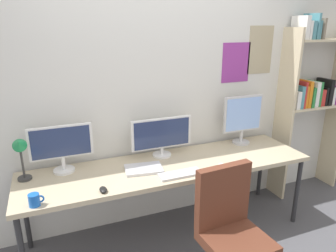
% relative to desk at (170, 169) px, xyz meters
% --- Properties ---
extents(wall_back, '(5.02, 0.11, 2.60)m').
position_rel_desk_xyz_m(wall_back, '(0.00, 0.42, 0.61)').
color(wall_back, silver).
rests_on(wall_back, ground_plane).
extents(desk, '(2.62, 0.68, 0.74)m').
position_rel_desk_xyz_m(desk, '(0.00, 0.00, 0.00)').
color(desk, tan).
rests_on(desk, ground_plane).
extents(bookshelf, '(0.83, 0.28, 2.05)m').
position_rel_desk_xyz_m(bookshelf, '(1.81, 0.23, 0.52)').
color(bookshelf, beige).
rests_on(bookshelf, ground_plane).
extents(office_chair, '(0.52, 0.52, 0.99)m').
position_rel_desk_xyz_m(office_chair, '(0.16, -0.79, -0.29)').
color(office_chair, '#2D2D33').
rests_on(office_chair, ground_plane).
extents(monitor_left, '(0.52, 0.18, 0.41)m').
position_rel_desk_xyz_m(monitor_left, '(-0.90, 0.21, 0.28)').
color(monitor_left, silver).
rests_on(monitor_left, desk).
extents(monitor_center, '(0.59, 0.18, 0.38)m').
position_rel_desk_xyz_m(monitor_center, '(0.00, 0.21, 0.25)').
color(monitor_center, silver).
rests_on(monitor_center, desk).
extents(monitor_right, '(0.44, 0.18, 0.51)m').
position_rel_desk_xyz_m(monitor_right, '(0.90, 0.21, 0.34)').
color(monitor_right, silver).
rests_on(monitor_right, desk).
extents(desk_lamp, '(0.11, 0.15, 0.39)m').
position_rel_desk_xyz_m(desk_lamp, '(-1.21, 0.15, 0.31)').
color(desk_lamp, '#333333').
rests_on(desk_lamp, desk).
extents(keyboard_main, '(0.37, 0.13, 0.02)m').
position_rel_desk_xyz_m(keyboard_main, '(0.00, -0.23, 0.06)').
color(keyboard_main, silver).
rests_on(keyboard_main, desk).
extents(mouse_left_side, '(0.06, 0.10, 0.03)m').
position_rel_desk_xyz_m(mouse_left_side, '(-0.65, -0.26, 0.06)').
color(mouse_left_side, black).
rests_on(mouse_left_side, desk).
extents(mouse_right_side, '(0.06, 0.10, 0.03)m').
position_rel_desk_xyz_m(mouse_right_side, '(0.41, -0.23, 0.06)').
color(mouse_right_side, silver).
rests_on(mouse_right_side, desk).
extents(laptop_closed, '(0.35, 0.26, 0.02)m').
position_rel_desk_xyz_m(laptop_closed, '(-0.26, -0.02, 0.06)').
color(laptop_closed, silver).
rests_on(laptop_closed, desk).
extents(coffee_mug, '(0.11, 0.08, 0.09)m').
position_rel_desk_xyz_m(coffee_mug, '(-1.13, -0.28, 0.09)').
color(coffee_mug, blue).
rests_on(coffee_mug, desk).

